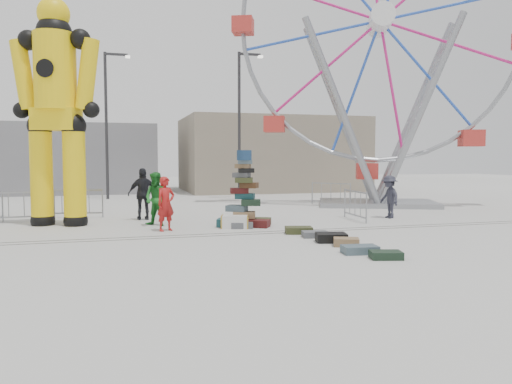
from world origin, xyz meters
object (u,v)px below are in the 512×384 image
object	(u,v)px
lamp_post_left	(108,117)
ferris_wheel	(380,45)
steamer_trunk	(235,222)
barricade_dummy_b	(24,206)
suitcase_tower	(244,205)
barricade_wheel_back	(331,194)
pedestrian_red	(166,204)
pedestrian_black	(143,194)
pedestrian_green	(157,199)
lamp_post_right	(241,117)
pedestrian_grey	(389,197)
barricade_dummy_c	(76,203)
crash_test_dummy	(56,103)
barricade_wheel_front	(355,205)

from	to	relation	value
lamp_post_left	ferris_wheel	distance (m)	14.72
steamer_trunk	barricade_dummy_b	size ratio (longest dim) A/B	0.44
suitcase_tower	ferris_wheel	bearing A→B (deg)	56.34
steamer_trunk	barricade_wheel_back	xyz separation A→B (m)	(6.23, 6.28, 0.34)
pedestrian_red	pedestrian_black	size ratio (longest dim) A/B	0.89
pedestrian_red	pedestrian_green	world-z (taller)	pedestrian_green
lamp_post_right	pedestrian_grey	distance (m)	11.08
lamp_post_left	pedestrian_red	distance (m)	13.61
barricade_dummy_c	lamp_post_right	bearing A→B (deg)	48.51
suitcase_tower	pedestrian_red	size ratio (longest dim) A/B	1.49
crash_test_dummy	suitcase_tower	bearing A→B (deg)	2.97
steamer_trunk	barricade_dummy_c	world-z (taller)	barricade_dummy_c
lamp_post_left	barricade_wheel_back	distance (m)	12.87
lamp_post_right	barricade_dummy_b	bearing A→B (deg)	-143.22
lamp_post_left	pedestrian_green	xyz separation A→B (m)	(1.64, -11.70, -3.58)
suitcase_tower	ferris_wheel	xyz separation A→B (m)	(7.90, 5.17, 6.83)
lamp_post_left	suitcase_tower	size ratio (longest dim) A/B	3.16
steamer_trunk	barricade_dummy_b	bearing A→B (deg)	169.40
barricade_dummy_b	pedestrian_green	bearing A→B (deg)	-32.95
suitcase_tower	barricade_dummy_b	bearing A→B (deg)	179.24
lamp_post_right	barricade_dummy_c	world-z (taller)	lamp_post_right
suitcase_tower	steamer_trunk	xyz separation A→B (m)	(-0.41, -0.39, -0.50)
barricade_dummy_b	pedestrian_grey	xyz separation A→B (m)	(13.14, -2.56, 0.26)
pedestrian_black	pedestrian_grey	world-z (taller)	pedestrian_black
pedestrian_green	pedestrian_grey	distance (m)	8.66
lamp_post_right	pedestrian_black	xyz separation A→B (m)	(-5.70, -7.95, -3.53)
pedestrian_black	barricade_dummy_c	bearing A→B (deg)	-31.58
lamp_post_right	ferris_wheel	world-z (taller)	ferris_wheel
pedestrian_red	barricade_wheel_back	bearing A→B (deg)	9.15
steamer_trunk	lamp_post_right	bearing A→B (deg)	92.03
barricade_dummy_c	pedestrian_black	bearing A→B (deg)	-19.19
barricade_wheel_back	pedestrian_green	distance (m)	9.98
pedestrian_grey	crash_test_dummy	bearing A→B (deg)	-98.61
ferris_wheel	barricade_wheel_front	distance (m)	9.16
lamp_post_left	pedestrian_grey	distance (m)	16.17
crash_test_dummy	pedestrian_red	world-z (taller)	crash_test_dummy
lamp_post_left	barricade_dummy_b	size ratio (longest dim) A/B	4.00
suitcase_tower	pedestrian_grey	xyz separation A→B (m)	(5.86, 0.67, 0.10)
ferris_wheel	barricade_wheel_front	xyz separation A→B (m)	(-3.58, -4.72, -6.99)
lamp_post_right	barricade_wheel_back	world-z (taller)	lamp_post_right
suitcase_tower	steamer_trunk	world-z (taller)	suitcase_tower
pedestrian_grey	pedestrian_red	bearing A→B (deg)	-85.60
barricade_dummy_c	pedestrian_black	xyz separation A→B (m)	(2.46, -1.35, 0.40)
pedestrian_red	crash_test_dummy	bearing A→B (deg)	118.30
lamp_post_left	barricade_wheel_front	world-z (taller)	lamp_post_left
lamp_post_left	barricade_dummy_c	bearing A→B (deg)	-97.66
ferris_wheel	barricade_dummy_b	xyz separation A→B (m)	(-15.18, -1.94, -6.99)
barricade_dummy_c	pedestrian_grey	world-z (taller)	pedestrian_grey
lamp_post_right	steamer_trunk	distance (m)	12.14
lamp_post_left	steamer_trunk	size ratio (longest dim) A/B	9.07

